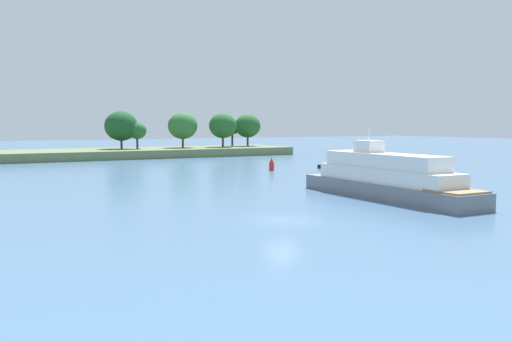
% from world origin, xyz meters
% --- Properties ---
extents(ground_plane, '(400.00, 400.00, 0.00)m').
position_xyz_m(ground_plane, '(0.00, 0.00, 0.00)').
color(ground_plane, '#476B8E').
extents(treeline_island, '(72.14, 16.72, 9.18)m').
position_xyz_m(treeline_island, '(13.47, 76.10, 2.55)').
color(treeline_island, '#66754C').
rests_on(treeline_island, ground).
extents(white_riverboat, '(4.33, 19.93, 6.51)m').
position_xyz_m(white_riverboat, '(14.11, 5.17, 1.75)').
color(white_riverboat, slate).
rests_on(white_riverboat, ground).
extents(small_motorboat, '(5.10, 1.92, 0.99)m').
position_xyz_m(small_motorboat, '(30.50, 34.59, 0.27)').
color(small_motorboat, slate).
rests_on(small_motorboat, ground).
extents(channel_buoy_red, '(0.70, 0.70, 1.90)m').
position_xyz_m(channel_buoy_red, '(19.79, 34.90, 0.81)').
color(channel_buoy_red, red).
rests_on(channel_buoy_red, ground).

